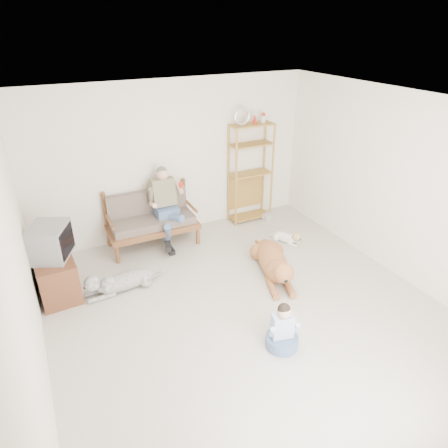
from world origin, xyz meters
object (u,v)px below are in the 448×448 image
golden_retriever (274,263)px  etagere (250,172)px  loveseat (151,218)px  tv_stand (56,275)px

golden_retriever → etagere: bearing=90.0°
loveseat → etagere: (2.01, 0.11, 0.47)m
loveseat → etagere: etagere is taller
etagere → golden_retriever: 2.13m
loveseat → tv_stand: (-1.65, -0.79, -0.19)m
golden_retriever → loveseat: bearing=146.3°
loveseat → golden_retriever: loveseat is taller
tv_stand → loveseat: bearing=22.3°
loveseat → golden_retriever: size_ratio=0.93×
loveseat → etagere: size_ratio=0.69×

